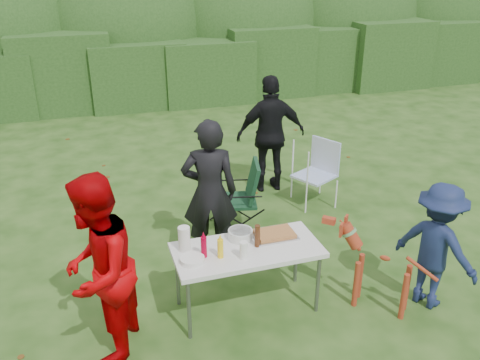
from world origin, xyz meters
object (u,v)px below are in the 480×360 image
object	(u,v)px
dog	(383,270)
camping_chair	(236,197)
person_red_jacket	(98,272)
mustard_bottle	(220,248)
person_cook	(210,192)
beer_bottle	(257,236)
ketchup_bottle	(204,247)
paper_towel_roll	(184,239)
lawn_chair	(315,173)
folding_table	(247,252)
child	(436,246)
person_black_puffy	(271,134)

from	to	relation	value
dog	camping_chair	size ratio (longest dim) A/B	1.00
person_red_jacket	mustard_bottle	bearing A→B (deg)	117.89
person_cook	beer_bottle	world-z (taller)	person_cook
camping_chair	person_cook	bearing A→B (deg)	63.21
ketchup_bottle	paper_towel_roll	xyz separation A→B (m)	(-0.16, 0.18, 0.02)
person_red_jacket	lawn_chair	world-z (taller)	person_red_jacket
folding_table	person_cook	xyz separation A→B (m)	(-0.11, 1.05, 0.21)
person_red_jacket	child	xyz separation A→B (m)	(3.36, -0.28, -0.21)
dog	beer_bottle	distance (m)	1.37
person_cook	beer_bottle	distance (m)	1.07
camping_chair	paper_towel_roll	bearing A→B (deg)	69.87
folding_table	beer_bottle	size ratio (longest dim) A/B	6.25
mustard_bottle	person_black_puffy	bearing A→B (deg)	60.36
person_black_puffy	beer_bottle	world-z (taller)	person_black_puffy
person_cook	person_red_jacket	xyz separation A→B (m)	(-1.35, -1.28, 0.01)
person_red_jacket	ketchup_bottle	xyz separation A→B (m)	(1.01, 0.20, -0.06)
camping_chair	lawn_chair	size ratio (longest dim) A/B	1.01
child	paper_towel_roll	distance (m)	2.60
child	mustard_bottle	xyz separation A→B (m)	(-2.20, 0.42, 0.14)
mustard_bottle	beer_bottle	xyz separation A→B (m)	(0.41, 0.08, 0.02)
child	person_cook	bearing A→B (deg)	26.89
person_red_jacket	camping_chair	size ratio (longest dim) A/B	1.86
person_black_puffy	mustard_bottle	size ratio (longest dim) A/B	9.13
person_black_puffy	camping_chair	bearing A→B (deg)	55.26
beer_bottle	ketchup_bottle	bearing A→B (deg)	-177.53
beer_bottle	paper_towel_roll	size ratio (longest dim) A/B	0.92
person_cook	camping_chair	world-z (taller)	person_cook
child	lawn_chair	size ratio (longest dim) A/B	1.45
folding_table	lawn_chair	world-z (taller)	lawn_chair
folding_table	dog	distance (m)	1.43
person_black_puffy	lawn_chair	distance (m)	0.92
person_black_puffy	child	distance (m)	3.29
folding_table	camping_chair	world-z (taller)	camping_chair
person_red_jacket	person_black_puffy	distance (m)	4.04
person_red_jacket	paper_towel_roll	size ratio (longest dim) A/B	6.99
lawn_chair	beer_bottle	distance (m)	2.65
person_cook	lawn_chair	world-z (taller)	person_cook
mustard_bottle	person_cook	bearing A→B (deg)	80.54
lawn_chair	ketchup_bottle	distance (m)	3.04
mustard_bottle	ketchup_bottle	xyz separation A→B (m)	(-0.15, 0.06, 0.01)
child	camping_chair	distance (m)	2.63
person_cook	camping_chair	bearing A→B (deg)	-117.28
camping_chair	lawn_chair	world-z (taller)	camping_chair
folding_table	lawn_chair	bearing A→B (deg)	49.69
person_cook	paper_towel_roll	world-z (taller)	person_cook
person_red_jacket	lawn_chair	distance (m)	3.95
folding_table	beer_bottle	xyz separation A→B (m)	(0.11, 0.00, 0.17)
folding_table	camping_chair	size ratio (longest dim) A/B	1.53
mustard_bottle	beer_bottle	distance (m)	0.42
folding_table	mustard_bottle	xyz separation A→B (m)	(-0.30, -0.08, 0.15)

